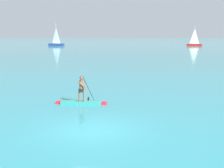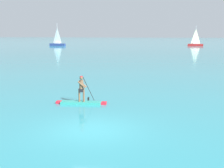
{
  "view_description": "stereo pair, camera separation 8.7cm",
  "coord_description": "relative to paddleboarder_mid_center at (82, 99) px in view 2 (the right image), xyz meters",
  "views": [
    {
      "loc": [
        2.85,
        -13.3,
        4.41
      ],
      "look_at": [
        -0.02,
        6.27,
        1.06
      ],
      "focal_mm": 49.63,
      "sensor_mm": 36.0,
      "label": 1
    },
    {
      "loc": [
        2.93,
        -13.29,
        4.41
      ],
      "look_at": [
        -0.02,
        6.27,
        1.06
      ],
      "focal_mm": 49.63,
      "sensor_mm": 36.0,
      "label": 2
    }
  ],
  "objects": [
    {
      "name": "paddleboarder_mid_center",
      "position": [
        0.0,
        0.0,
        0.0
      ],
      "size": [
        3.16,
        0.92,
        1.73
      ],
      "rotation": [
        0.0,
        0.0,
        0.05
      ],
      "color": "teal",
      "rests_on": "ground"
    },
    {
      "name": "sailboat_right_horizon",
      "position": [
        15.88,
        81.68,
        0.49
      ],
      "size": [
        4.79,
        1.74,
        6.22
      ],
      "rotation": [
        0.0,
        0.0,
        6.2
      ],
      "color": "#A51E1E",
      "rests_on": "ground"
    },
    {
      "name": "ground",
      "position": [
        1.72,
        -4.92,
        -0.32
      ],
      "size": [
        440.0,
        440.0,
        0.0
      ],
      "primitive_type": "plane",
      "color": "teal"
    },
    {
      "name": "sailboat_left_horizon",
      "position": [
        -26.81,
        75.67,
        0.62
      ],
      "size": [
        5.15,
        1.88,
        7.05
      ],
      "rotation": [
        0.0,
        0.0,
        2.99
      ],
      "color": "navy",
      "rests_on": "ground"
    }
  ]
}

